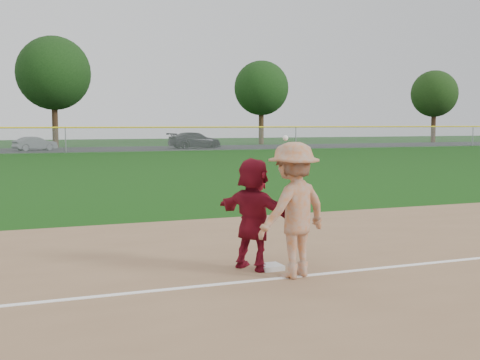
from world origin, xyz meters
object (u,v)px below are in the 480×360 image
object	(u,v)px
base_runner	(254,214)
first_base	(271,267)
car_right	(195,140)
car_mid	(35,144)

from	to	relation	value
base_runner	first_base	bearing A→B (deg)	-149.17
first_base	base_runner	bearing A→B (deg)	149.06
first_base	base_runner	xyz separation A→B (m)	(-0.24, 0.14, 0.86)
first_base	car_right	world-z (taller)	car_right
first_base	car_mid	bearing A→B (deg)	92.48
first_base	car_right	size ratio (longest dim) A/B	0.07
car_mid	car_right	bearing A→B (deg)	-111.86
car_mid	car_right	world-z (taller)	car_right
car_right	car_mid	bearing A→B (deg)	79.71
base_runner	car_right	bearing A→B (deg)	-43.61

